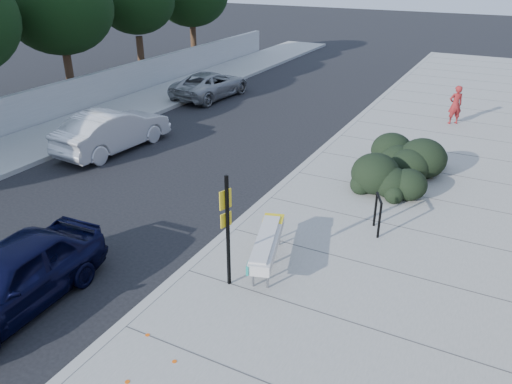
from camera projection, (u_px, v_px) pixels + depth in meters
ground at (185, 275)px, 10.73m from camera, size 120.00×120.00×0.00m
sidewalk_near at (487, 230)px, 12.37m from camera, size 11.20×50.00×0.15m
sidewalk_far at (52, 137)px, 18.67m from camera, size 3.00×50.00×0.15m
curb_near at (282, 186)px, 14.70m from camera, size 0.22×50.00×0.17m
curb_far at (82, 143)px, 18.04m from camera, size 0.22×50.00×0.17m
far_wall at (17, 114)px, 19.09m from camera, size 0.30×40.00×1.50m
tree_far_d at (59, 8)px, 21.37m from camera, size 4.60×4.60×6.16m
tree_far_e at (135, 0)px, 25.38m from camera, size 4.00×4.00×5.90m
bench at (267, 243)px, 10.63m from camera, size 1.08×2.28×0.67m
bike_rack at (378, 211)px, 11.90m from camera, size 0.30×0.59×0.93m
sign_post at (227, 224)px, 9.63m from camera, size 0.14×0.27×2.41m
hedge at (403, 158)px, 14.74m from camera, size 2.03×3.66×1.33m
sedan_navy at (11, 278)px, 9.46m from camera, size 1.82×4.08×1.36m
wagon_silver at (113, 130)px, 17.40m from camera, size 1.82×4.45×1.44m
suv_silver at (211, 85)px, 24.00m from camera, size 2.34×4.55×1.23m
pedestrian at (455, 105)px, 19.63m from camera, size 0.67×0.62×1.53m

